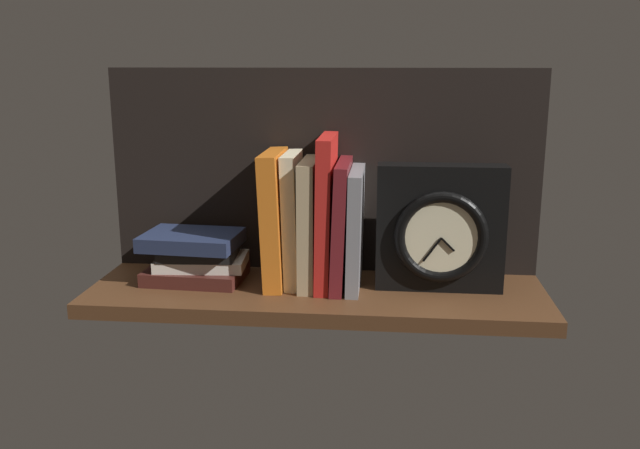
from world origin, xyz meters
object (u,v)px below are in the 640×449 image
object	(u,v)px
book_stack_side	(197,256)
book_maroon_dawkins	(341,224)
book_orange_pandolfini	(276,218)
framed_clock	(440,229)
book_tan_shortstories	(310,223)
book_red_requiem	(326,211)
book_cream_twain	(293,219)
book_gray_chess	(355,228)

from	to	relation	value
book_stack_side	book_maroon_dawkins	bearing A→B (deg)	0.50
book_orange_pandolfini	framed_clock	size ratio (longest dim) A/B	1.08
book_tan_shortstories	book_stack_side	distance (cm)	21.26
book_tan_shortstories	book_red_requiem	distance (cm)	3.53
book_orange_pandolfini	framed_clock	xyz separation A→B (cm)	(28.11, -1.09, -1.01)
book_red_requiem	book_stack_side	size ratio (longest dim) A/B	1.42
book_orange_pandolfini	book_stack_side	world-z (taller)	book_orange_pandolfini
book_tan_shortstories	book_red_requiem	size ratio (longest dim) A/B	0.84
book_orange_pandolfini	book_maroon_dawkins	world-z (taller)	book_orange_pandolfini
book_maroon_dawkins	framed_clock	distance (cm)	16.79
book_orange_pandolfini	book_cream_twain	xyz separation A→B (cm)	(3.06, -0.00, -0.09)
book_red_requiem	book_orange_pandolfini	bearing A→B (deg)	180.00
book_cream_twain	book_red_requiem	distance (cm)	5.91
book_maroon_dawkins	book_stack_side	xyz separation A→B (cm)	(-25.66, -0.22, -6.48)
book_red_requiem	framed_clock	world-z (taller)	book_red_requiem
framed_clock	book_stack_side	xyz separation A→B (cm)	(-42.41, 0.87, -6.22)
book_gray_chess	book_tan_shortstories	bearing A→B (deg)	180.00
book_stack_side	book_orange_pandolfini	bearing A→B (deg)	0.89
book_tan_shortstories	framed_clock	bearing A→B (deg)	-2.82
book_cream_twain	book_gray_chess	bearing A→B (deg)	0.00
book_red_requiem	book_cream_twain	bearing A→B (deg)	-180.00
book_gray_chess	framed_clock	bearing A→B (deg)	-4.37
book_maroon_dawkins	book_gray_chess	xyz separation A→B (cm)	(2.46, 0.00, -0.66)
book_orange_pandolfini	book_cream_twain	world-z (taller)	book_orange_pandolfini
book_cream_twain	book_maroon_dawkins	world-z (taller)	book_cream_twain
book_gray_chess	book_stack_side	xyz separation A→B (cm)	(-28.13, -0.22, -5.81)
book_orange_pandolfini	book_cream_twain	bearing A→B (deg)	-0.00
book_orange_pandolfini	framed_clock	distance (cm)	28.15
book_cream_twain	book_tan_shortstories	bearing A→B (deg)	0.00
book_orange_pandolfini	book_tan_shortstories	world-z (taller)	book_orange_pandolfini
book_orange_pandolfini	book_gray_chess	xyz separation A→B (cm)	(13.83, 0.00, -1.42)
book_cream_twain	book_gray_chess	xyz separation A→B (cm)	(10.76, 0.00, -1.33)
book_red_requiem	framed_clock	size ratio (longest dim) A/B	1.21
book_maroon_dawkins	framed_clock	xyz separation A→B (cm)	(16.75, -1.09, -0.25)
book_cream_twain	book_gray_chess	size ratio (longest dim) A/B	1.13
book_maroon_dawkins	book_stack_side	world-z (taller)	book_maroon_dawkins
framed_clock	book_tan_shortstories	bearing A→B (deg)	177.18
book_cream_twain	framed_clock	bearing A→B (deg)	-2.50
book_tan_shortstories	book_gray_chess	distance (cm)	7.96
book_cream_twain	book_maroon_dawkins	distance (cm)	8.32
book_stack_side	book_tan_shortstories	bearing A→B (deg)	0.63
book_tan_shortstories	framed_clock	xyz separation A→B (cm)	(22.20, -1.09, -0.36)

